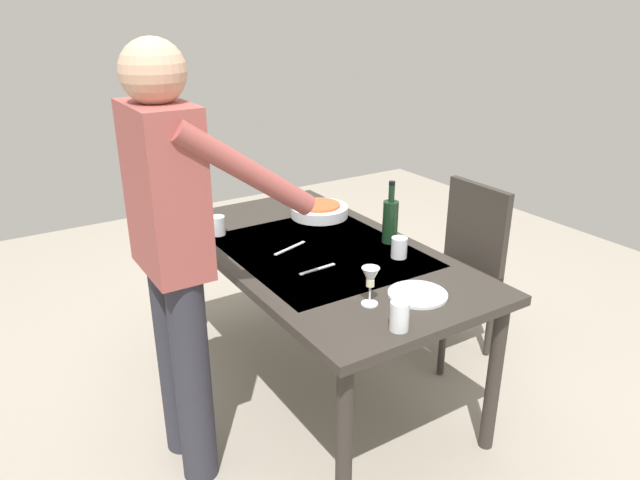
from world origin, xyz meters
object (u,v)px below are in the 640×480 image
at_px(chair_near, 460,259).
at_px(dinner_plate_near, 418,294).
at_px(wine_glass_left, 370,279).
at_px(water_cup_far_left, 218,226).
at_px(water_cup_near_left, 400,316).
at_px(wine_bottle, 390,220).
at_px(person_server, 176,246).
at_px(serving_bowl_pasta, 319,210).
at_px(dining_table, 320,264).
at_px(water_cup_near_right, 399,248).

distance_m(chair_near, dinner_plate_near, 0.93).
bearing_deg(wine_glass_left, dinner_plate_near, -102.29).
relative_size(water_cup_far_left, dinner_plate_near, 0.40).
height_order(chair_near, water_cup_near_left, chair_near).
bearing_deg(wine_bottle, person_server, 92.50).
xyz_separation_m(wine_bottle, serving_bowl_pasta, (0.48, 0.09, -0.08)).
bearing_deg(dining_table, person_server, 100.92).
relative_size(wine_bottle, dinner_plate_near, 1.29).
height_order(chair_near, person_server, person_server).
bearing_deg(person_server, water_cup_near_right, -96.98).
xyz_separation_m(chair_near, person_server, (-0.06, 1.53, 0.43)).
bearing_deg(dinner_plate_near, wine_glass_left, 77.71).
height_order(wine_bottle, wine_glass_left, wine_bottle).
height_order(chair_near, water_cup_far_left, chair_near).
bearing_deg(water_cup_near_right, water_cup_far_left, 39.50).
bearing_deg(water_cup_near_left, person_server, 43.14).
bearing_deg(water_cup_near_left, serving_bowl_pasta, -19.05).
height_order(dining_table, wine_glass_left, wine_glass_left).
bearing_deg(chair_near, water_cup_far_left, 65.81).
bearing_deg(serving_bowl_pasta, wine_glass_left, 158.48).
distance_m(person_server, serving_bowl_pasta, 1.10).
distance_m(water_cup_near_right, water_cup_far_left, 0.89).
relative_size(dining_table, person_server, 0.97).
height_order(person_server, water_cup_near_left, person_server).
relative_size(chair_near, person_server, 0.54).
bearing_deg(water_cup_far_left, dinner_plate_near, -158.93).
bearing_deg(water_cup_near_left, water_cup_far_left, 8.19).
height_order(wine_bottle, serving_bowl_pasta, wine_bottle).
xyz_separation_m(water_cup_near_left, water_cup_far_left, (1.17, 0.17, -0.01)).
xyz_separation_m(chair_near, wine_glass_left, (-0.46, 0.95, 0.31)).
height_order(chair_near, serving_bowl_pasta, chair_near).
height_order(water_cup_near_left, dinner_plate_near, water_cup_near_left).
bearing_deg(water_cup_far_left, person_server, 145.25).
distance_m(wine_bottle, dinner_plate_near, 0.56).
distance_m(wine_glass_left, water_cup_near_left, 0.21).
bearing_deg(water_cup_near_right, chair_near, -73.30).
relative_size(wine_bottle, water_cup_far_left, 3.22).
distance_m(person_server, water_cup_far_left, 0.71).
bearing_deg(dining_table, wine_glass_left, 167.22).
bearing_deg(wine_bottle, wine_glass_left, 134.66).
distance_m(dining_table, water_cup_near_left, 0.76).
distance_m(wine_glass_left, water_cup_far_left, 0.99).
xyz_separation_m(water_cup_far_left, serving_bowl_pasta, (-0.04, -0.56, -0.01)).
xyz_separation_m(dining_table, person_server, (-0.14, 0.71, 0.30)).
xyz_separation_m(chair_near, wine_bottle, (-0.01, 0.50, 0.32)).
distance_m(chair_near, wine_bottle, 0.59).
height_order(dining_table, person_server, person_server).
height_order(person_server, water_cup_near_right, person_server).
bearing_deg(water_cup_near_right, dining_table, 44.76).
height_order(water_cup_near_left, water_cup_near_right, water_cup_near_left).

